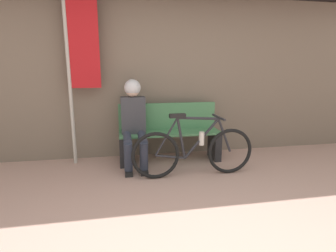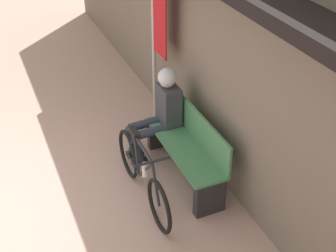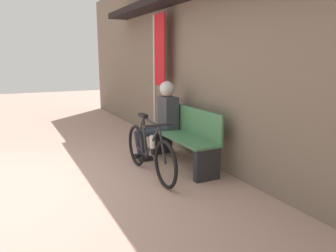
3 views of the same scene
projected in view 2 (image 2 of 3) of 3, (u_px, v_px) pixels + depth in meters
The scene contains 5 objects.
storefront_wall at pixel (218, 41), 5.08m from camera, with size 12.00×0.56×3.20m.
park_bench_near at pixel (187, 149), 5.57m from camera, with size 1.49×0.42×0.86m.
bicycle at pixel (142, 176), 5.24m from camera, with size 1.59×0.40×0.82m.
person_seated at pixel (161, 108), 5.77m from camera, with size 0.34×0.66×1.22m.
banner_pole at pixel (157, 23), 5.96m from camera, with size 0.45×0.05×2.32m.
Camera 2 is at (4.14, 0.32, 3.71)m, focal length 50.00 mm.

